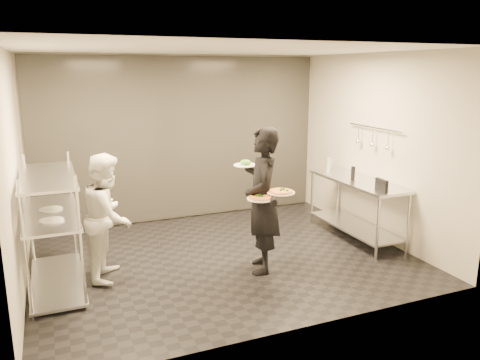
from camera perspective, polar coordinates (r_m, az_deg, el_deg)
name	(u,v)px	position (r m, az deg, el deg)	size (l,w,h in m)	color
room_shell	(196,146)	(7.29, -5.39, 4.18)	(5.00, 4.00, 2.80)	black
pass_rack	(52,224)	(5.97, -21.91, -5.03)	(0.60, 1.60, 1.50)	silver
prep_counter	(356,198)	(7.39, 13.97, -2.18)	(0.60, 1.80, 0.92)	silver
utensil_rail	(373,138)	(7.35, 15.93, 4.97)	(0.07, 1.20, 0.31)	silver
waiter	(262,201)	(5.92, 2.74, -2.54)	(0.68, 0.45, 1.87)	black
chef	(108,216)	(6.00, -15.77, -4.28)	(0.76, 0.60, 1.57)	silver
pizza_plate_near	(261,198)	(5.69, 2.53, -2.19)	(0.34, 0.34, 0.05)	white
pizza_plate_far	(281,192)	(5.80, 5.00, -1.43)	(0.35, 0.35, 0.05)	white
salad_plate	(246,164)	(6.00, 0.68, 1.99)	(0.31, 0.31, 0.07)	white
pos_monitor	(382,185)	(6.68, 16.87, -0.61)	(0.05, 0.24, 0.17)	black
bottle_green	(329,164)	(7.81, 10.78, 1.91)	(0.07, 0.07, 0.23)	gray
bottle_clear	(331,164)	(7.96, 11.03, 1.94)	(0.06, 0.06, 0.18)	gray
bottle_dark	(353,173)	(7.23, 13.61, 0.78)	(0.06, 0.06, 0.21)	black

